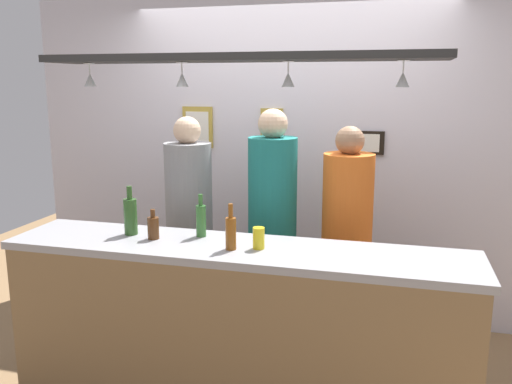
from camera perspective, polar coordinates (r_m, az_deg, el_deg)
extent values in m
plane|color=olive|center=(3.75, -0.42, -18.92)|extent=(8.00, 8.00, 0.00)
cube|color=silver|center=(4.35, 3.42, 3.58)|extent=(4.40, 0.06, 2.60)
cube|color=#99999E|center=(3.04, -2.20, -6.22)|extent=(2.70, 0.55, 0.04)
cube|color=olive|center=(3.02, -3.62, -16.74)|extent=(2.65, 0.04, 0.95)
cube|color=black|center=(2.95, -2.07, 14.19)|extent=(2.20, 0.36, 0.04)
cylinder|color=silver|center=(3.29, -17.44, 13.00)|extent=(0.06, 0.06, 0.00)
cylinder|color=silver|center=(3.29, -17.41, 12.52)|extent=(0.01, 0.01, 0.06)
cone|color=silver|center=(3.29, -17.34, 11.39)|extent=(0.07, 0.07, 0.08)
cylinder|color=silver|center=(3.00, -7.97, 13.59)|extent=(0.06, 0.06, 0.00)
cylinder|color=silver|center=(3.00, -7.95, 13.06)|extent=(0.01, 0.01, 0.06)
cone|color=silver|center=(2.99, -7.92, 11.82)|extent=(0.07, 0.07, 0.08)
cylinder|color=silver|center=(2.85, 3.48, 13.78)|extent=(0.06, 0.06, 0.00)
cylinder|color=silver|center=(2.85, 3.48, 13.23)|extent=(0.01, 0.01, 0.06)
cone|color=silver|center=(2.85, 3.46, 11.92)|extent=(0.07, 0.07, 0.08)
cylinder|color=silver|center=(2.79, 15.54, 13.43)|extent=(0.06, 0.06, 0.00)
cylinder|color=silver|center=(2.79, 15.51, 12.87)|extent=(0.01, 0.01, 0.06)
cone|color=silver|center=(2.79, 15.44, 11.54)|extent=(0.07, 0.07, 0.08)
cube|color=#2D334C|center=(4.10, -6.96, -10.09)|extent=(0.17, 0.18, 0.80)
cylinder|color=gray|center=(3.88, -7.23, 0.16)|extent=(0.34, 0.34, 0.69)
sphere|color=beige|center=(3.82, -7.40, 6.56)|extent=(0.20, 0.20, 0.20)
cube|color=#2D334C|center=(3.91, 1.71, -10.84)|extent=(0.17, 0.18, 0.83)
cylinder|color=#1E7A75|center=(3.69, 1.78, 0.31)|extent=(0.34, 0.34, 0.72)
sphere|color=beige|center=(3.62, 1.82, 7.31)|extent=(0.20, 0.20, 0.20)
cube|color=#2D334C|center=(3.85, 9.41, -11.81)|extent=(0.17, 0.18, 0.78)
cylinder|color=orange|center=(3.62, 9.79, -1.23)|extent=(0.34, 0.34, 0.67)
sphere|color=#9E7556|center=(3.55, 10.03, 5.45)|extent=(0.19, 0.19, 0.19)
cylinder|color=#2D5623|center=(3.33, -13.29, -2.60)|extent=(0.08, 0.08, 0.22)
cylinder|color=#2D5623|center=(3.29, -13.41, -0.07)|extent=(0.03, 0.03, 0.08)
cylinder|color=#336B2D|center=(3.21, -5.91, -3.12)|extent=(0.06, 0.06, 0.19)
cylinder|color=#336B2D|center=(3.18, -5.96, -0.85)|extent=(0.03, 0.03, 0.07)
cylinder|color=#512D14|center=(3.21, -10.94, -3.83)|extent=(0.07, 0.07, 0.13)
cylinder|color=#512D14|center=(3.19, -11.01, -2.27)|extent=(0.03, 0.03, 0.05)
cylinder|color=brown|center=(2.96, -2.71, -4.48)|extent=(0.06, 0.06, 0.18)
cylinder|color=brown|center=(2.92, -2.74, -2.03)|extent=(0.03, 0.03, 0.08)
cylinder|color=yellow|center=(2.97, 0.28, -4.96)|extent=(0.07, 0.07, 0.12)
cube|color=#B29338|center=(4.30, 1.69, 7.22)|extent=(0.18, 0.02, 0.26)
cube|color=white|center=(4.29, 1.66, 7.21)|extent=(0.14, 0.01, 0.20)
cube|color=black|center=(4.21, 11.53, 5.20)|extent=(0.30, 0.02, 0.18)
cube|color=white|center=(4.19, 11.52, 5.18)|extent=(0.23, 0.01, 0.14)
cube|color=#B29338|center=(4.49, -6.25, 6.92)|extent=(0.26, 0.02, 0.34)
cube|color=white|center=(4.48, -6.31, 6.91)|extent=(0.20, 0.01, 0.26)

